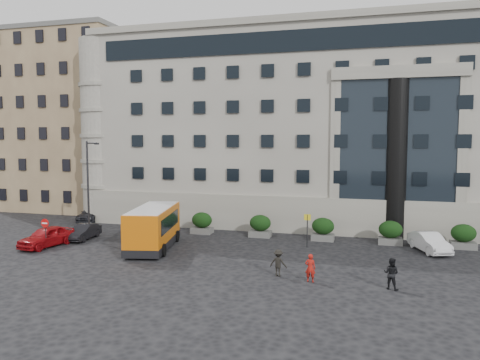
{
  "coord_description": "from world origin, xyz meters",
  "views": [
    {
      "loc": [
        10.04,
        -29.85,
        8.16
      ],
      "look_at": [
        0.25,
        4.92,
        5.0
      ],
      "focal_mm": 35.0,
      "sensor_mm": 36.0,
      "label": 1
    }
  ],
  "objects_px": {
    "street_lamp": "(89,186)",
    "parked_car_b": "(84,232)",
    "hedge_a": "(202,223)",
    "hedge_d": "(390,232)",
    "minibus": "(153,226)",
    "red_truck": "(155,202)",
    "bus_stop_sign": "(307,225)",
    "white_taxi": "(429,242)",
    "parked_car_c": "(92,214)",
    "parked_car_a": "(47,237)",
    "parked_car_d": "(135,209)",
    "hedge_e": "(463,236)",
    "no_entry_sign": "(45,228)",
    "hedge_b": "(260,226)",
    "pedestrian_b": "(391,273)",
    "pedestrian_a": "(310,268)",
    "pedestrian_c": "(278,263)",
    "hedge_c": "(323,229)"
  },
  "relations": [
    {
      "from": "hedge_a",
      "to": "parked_car_c",
      "type": "relative_size",
      "value": 0.4
    },
    {
      "from": "hedge_d",
      "to": "street_lamp",
      "type": "distance_m",
      "value": 24.27
    },
    {
      "from": "hedge_b",
      "to": "parked_car_c",
      "type": "height_order",
      "value": "hedge_b"
    },
    {
      "from": "parked_car_a",
      "to": "parked_car_d",
      "type": "distance_m",
      "value": 15.02
    },
    {
      "from": "minibus",
      "to": "pedestrian_c",
      "type": "bearing_deg",
      "value": -35.27
    },
    {
      "from": "hedge_b",
      "to": "pedestrian_b",
      "type": "height_order",
      "value": "hedge_b"
    },
    {
      "from": "white_taxi",
      "to": "pedestrian_a",
      "type": "bearing_deg",
      "value": -148.44
    },
    {
      "from": "hedge_b",
      "to": "hedge_e",
      "type": "distance_m",
      "value": 15.6
    },
    {
      "from": "red_truck",
      "to": "white_taxi",
      "type": "distance_m",
      "value": 28.44
    },
    {
      "from": "parked_car_b",
      "to": "minibus",
      "type": "bearing_deg",
      "value": -16.32
    },
    {
      "from": "minibus",
      "to": "hedge_e",
      "type": "bearing_deg",
      "value": 3.7
    },
    {
      "from": "street_lamp",
      "to": "parked_car_b",
      "type": "distance_m",
      "value": 3.78
    },
    {
      "from": "parked_car_a",
      "to": "parked_car_d",
      "type": "relative_size",
      "value": 0.95
    },
    {
      "from": "hedge_d",
      "to": "minibus",
      "type": "distance_m",
      "value": 18.25
    },
    {
      "from": "parked_car_c",
      "to": "pedestrian_c",
      "type": "relative_size",
      "value": 2.88
    },
    {
      "from": "hedge_e",
      "to": "parked_car_b",
      "type": "relative_size",
      "value": 0.49
    },
    {
      "from": "hedge_e",
      "to": "no_entry_sign",
      "type": "height_order",
      "value": "no_entry_sign"
    },
    {
      "from": "red_truck",
      "to": "pedestrian_c",
      "type": "relative_size",
      "value": 3.22
    },
    {
      "from": "bus_stop_sign",
      "to": "parked_car_b",
      "type": "xyz_separation_m",
      "value": [
        -17.94,
        -2.13,
        -1.11
      ]
    },
    {
      "from": "street_lamp",
      "to": "pedestrian_b",
      "type": "bearing_deg",
      "value": -16.05
    },
    {
      "from": "pedestrian_a",
      "to": "hedge_e",
      "type": "bearing_deg",
      "value": -131.26
    },
    {
      "from": "red_truck",
      "to": "pedestrian_c",
      "type": "xyz_separation_m",
      "value": [
        17.28,
        -18.8,
        -0.59
      ]
    },
    {
      "from": "hedge_d",
      "to": "parked_car_b",
      "type": "xyz_separation_m",
      "value": [
        -24.04,
        -4.93,
        -0.31
      ]
    },
    {
      "from": "parked_car_b",
      "to": "hedge_e",
      "type": "bearing_deg",
      "value": 4.36
    },
    {
      "from": "bus_stop_sign",
      "to": "hedge_a",
      "type": "bearing_deg",
      "value": 163.58
    },
    {
      "from": "parked_car_d",
      "to": "minibus",
      "type": "bearing_deg",
      "value": -54.68
    },
    {
      "from": "street_lamp",
      "to": "parked_car_b",
      "type": "xyz_separation_m",
      "value": [
        -0.5,
        -0.13,
        -3.75
      ]
    },
    {
      "from": "minibus",
      "to": "red_truck",
      "type": "relative_size",
      "value": 1.5
    },
    {
      "from": "parked_car_a",
      "to": "parked_car_d",
      "type": "bearing_deg",
      "value": 101.63
    },
    {
      "from": "no_entry_sign",
      "to": "pedestrian_a",
      "type": "height_order",
      "value": "no_entry_sign"
    },
    {
      "from": "hedge_c",
      "to": "white_taxi",
      "type": "relative_size",
      "value": 0.43
    },
    {
      "from": "hedge_b",
      "to": "parked_car_a",
      "type": "distance_m",
      "value": 16.82
    },
    {
      "from": "hedge_a",
      "to": "hedge_d",
      "type": "relative_size",
      "value": 1.0
    },
    {
      "from": "parked_car_b",
      "to": "pedestrian_b",
      "type": "xyz_separation_m",
      "value": [
        23.67,
        -6.54,
        0.25
      ]
    },
    {
      "from": "parked_car_c",
      "to": "pedestrian_b",
      "type": "distance_m",
      "value": 31.7
    },
    {
      "from": "parked_car_c",
      "to": "parked_car_b",
      "type": "bearing_deg",
      "value": -70.62
    },
    {
      "from": "pedestrian_c",
      "to": "parked_car_b",
      "type": "bearing_deg",
      "value": -10.11
    },
    {
      "from": "minibus",
      "to": "parked_car_b",
      "type": "xyz_separation_m",
      "value": [
        -6.92,
        1.36,
        -1.08
      ]
    },
    {
      "from": "no_entry_sign",
      "to": "red_truck",
      "type": "distance_m",
      "value": 16.92
    },
    {
      "from": "hedge_b",
      "to": "pedestrian_b",
      "type": "bearing_deg",
      "value": -48.82
    },
    {
      "from": "hedge_c",
      "to": "parked_car_d",
      "type": "relative_size",
      "value": 0.39
    },
    {
      "from": "hedge_c",
      "to": "white_taxi",
      "type": "distance_m",
      "value": 8.03
    },
    {
      "from": "bus_stop_sign",
      "to": "pedestrian_b",
      "type": "bearing_deg",
      "value": -56.53
    },
    {
      "from": "parked_car_c",
      "to": "pedestrian_a",
      "type": "distance_m",
      "value": 27.8
    },
    {
      "from": "hedge_b",
      "to": "bus_stop_sign",
      "type": "xyz_separation_m",
      "value": [
        4.3,
        -2.8,
        0.8
      ]
    },
    {
      "from": "street_lamp",
      "to": "no_entry_sign",
      "type": "relative_size",
      "value": 3.45
    },
    {
      "from": "minibus",
      "to": "pedestrian_b",
      "type": "distance_m",
      "value": 17.55
    },
    {
      "from": "parked_car_c",
      "to": "parked_car_d",
      "type": "bearing_deg",
      "value": 46.83
    },
    {
      "from": "hedge_b",
      "to": "white_taxi",
      "type": "xyz_separation_m",
      "value": [
        13.03,
        -1.79,
        -0.23
      ]
    },
    {
      "from": "white_taxi",
      "to": "parked_car_b",
      "type": "bearing_deg",
      "value": 166.01
    }
  ]
}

